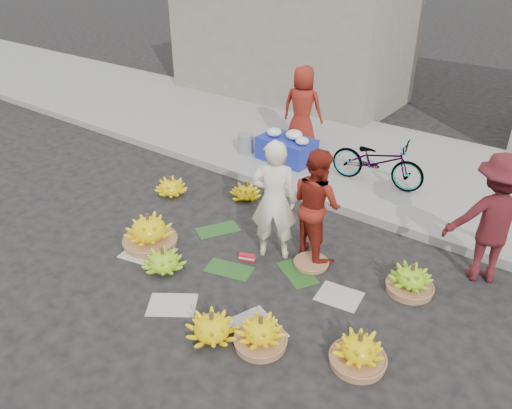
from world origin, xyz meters
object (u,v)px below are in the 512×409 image
Objects in this scene: flower_table at (287,148)px; banana_bunch_0 at (149,231)px; vendor_cream at (274,201)px; bicycle at (378,161)px; banana_bunch_4 at (359,351)px.

banana_bunch_0 is at bearing -87.81° from flower_table.
bicycle is (0.29, 2.78, -0.32)m from vendor_cream.
vendor_cream reaches higher than flower_table.
banana_bunch_4 is at bearing -4.43° from banana_bunch_0.
vendor_cream is 2.81m from bicycle.
vendor_cream reaches higher than banana_bunch_4.
banana_bunch_4 is 0.36× the size of bicycle.
banana_bunch_4 is 0.54× the size of flower_table.
bicycle reaches higher than banana_bunch_4.
bicycle is at bearing 112.58° from banana_bunch_4.
flower_table reaches higher than banana_bunch_4.
vendor_cream is at bearing 28.42° from banana_bunch_0.
flower_table is at bearing -88.15° from vendor_cream.
banana_bunch_0 is at bearing 175.57° from banana_bunch_4.
banana_bunch_4 is at bearing -162.24° from bicycle.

